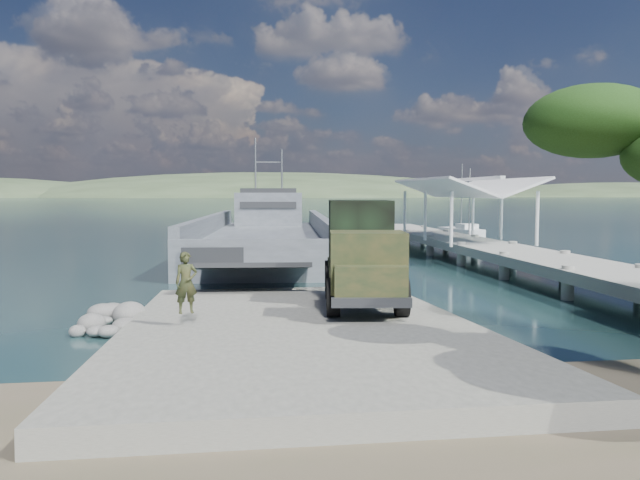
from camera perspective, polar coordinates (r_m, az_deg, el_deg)
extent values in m
plane|color=#173538|center=(19.85, -2.35, -8.20)|extent=(1400.00, 1400.00, 0.00)
cube|color=slate|center=(18.82, -2.07, -8.12)|extent=(10.00, 18.00, 0.50)
cube|color=gray|center=(40.24, 13.95, -0.48)|extent=(4.00, 44.00, 0.50)
cube|color=#4D535B|center=(43.55, -5.02, -0.79)|extent=(10.36, 27.96, 2.28)
cube|color=#4D535B|center=(43.73, -10.06, 1.40)|extent=(2.71, 27.36, 1.19)
cube|color=#4D535B|center=(43.47, 0.03, 1.45)|extent=(2.71, 27.36, 1.19)
cube|color=#4D535B|center=(29.97, -5.90, -2.17)|extent=(8.22, 1.01, 2.37)
cube|color=#4D535B|center=(52.52, -4.70, 2.84)|extent=(5.75, 4.08, 2.74)
cube|color=#27292B|center=(52.50, -4.71, 4.53)|extent=(4.78, 3.27, 0.37)
cylinder|color=gray|center=(52.59, -5.93, 6.81)|extent=(0.15, 0.15, 4.57)
cylinder|color=gray|center=(52.51, -3.52, 6.33)|extent=(0.15, 0.15, 3.65)
cylinder|color=black|center=(19.29, 1.22, -5.25)|extent=(0.56, 1.24, 1.19)
cylinder|color=black|center=(19.45, 7.48, -5.20)|extent=(0.56, 1.24, 1.19)
cylinder|color=black|center=(22.37, 1.03, -3.91)|extent=(0.56, 1.24, 1.19)
cylinder|color=black|center=(22.51, 6.42, -3.89)|extent=(0.56, 1.24, 1.19)
cylinder|color=black|center=(24.18, 0.94, -3.28)|extent=(0.56, 1.24, 1.19)
cylinder|color=black|center=(24.32, 5.93, -3.27)|extent=(0.56, 1.24, 1.19)
cube|color=black|center=(21.85, 3.84, -3.75)|extent=(2.91, 7.18, 0.23)
cube|color=black|center=(19.28, 4.36, -1.96)|extent=(2.51, 2.12, 1.84)
cube|color=black|center=(18.25, 4.62, -3.77)|extent=(2.20, 1.09, 0.92)
cube|color=black|center=(23.08, 3.62, -2.51)|extent=(2.82, 4.48, 0.32)
cube|color=black|center=(23.14, 3.60, 0.81)|extent=(2.64, 3.74, 2.29)
cube|color=#27292B|center=(17.88, 4.74, -5.73)|extent=(2.30, 0.53, 0.28)
imported|color=black|center=(18.17, -12.11, -5.05)|extent=(0.73, 0.57, 1.75)
cube|color=white|center=(49.53, 13.44, -0.47)|extent=(2.88, 5.43, 0.85)
cube|color=white|center=(48.55, 13.55, 0.10)|extent=(1.69, 1.82, 0.57)
cylinder|color=gray|center=(49.37, 13.50, 3.09)|extent=(0.09, 0.09, 5.69)
cube|color=white|center=(63.38, 12.76, 0.61)|extent=(2.86, 6.25, 0.99)
cube|color=white|center=(62.41, 13.29, 1.15)|extent=(1.84, 2.01, 0.66)
cylinder|color=gray|center=(63.25, 12.81, 3.83)|extent=(0.11, 0.11, 6.58)
ellipsoid|color=#18320D|center=(15.53, 23.65, 9.90)|extent=(2.96, 2.96, 1.69)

